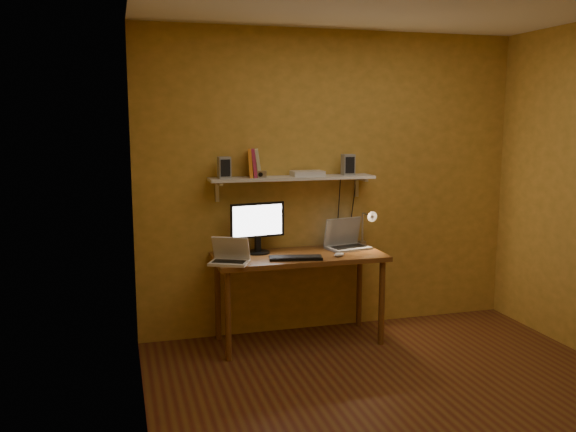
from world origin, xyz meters
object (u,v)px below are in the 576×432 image
object	(u,v)px
desk_lamp	(368,223)
router	(307,173)
wall_shelf	(292,178)
laptop	(346,240)
monitor	(258,225)
speaker_left	(224,168)
netbook	(230,256)
desk	(299,265)
shelf_camera	(260,174)
keyboard	(296,258)
speaker_right	(348,165)
mouse	(339,255)

from	to	relation	value
desk_lamp	router	xyz separation A→B (m)	(-0.53, 0.07, 0.44)
wall_shelf	laptop	bearing A→B (deg)	-8.15
monitor	speaker_left	world-z (taller)	speaker_left
netbook	desk_lamp	distance (m)	1.30
desk	monitor	size ratio (longest dim) A/B	3.02
shelf_camera	keyboard	bearing A→B (deg)	-54.68
speaker_right	router	size ratio (longest dim) A/B	0.67
keyboard	router	size ratio (longest dim) A/B	1.58
shelf_camera	wall_shelf	bearing A→B (deg)	11.14
router	netbook	bearing A→B (deg)	-154.37
desk	mouse	xyz separation A→B (m)	(0.29, -0.17, 0.10)
laptop	netbook	bearing A→B (deg)	-177.46
monitor	speaker_left	bearing A→B (deg)	160.56
keyboard	desk_lamp	size ratio (longest dim) A/B	1.12
mouse	desk_lamp	distance (m)	0.51
desk	monitor	distance (m)	0.47
mouse	shelf_camera	xyz separation A→B (m)	(-0.58, 0.31, 0.64)
laptop	netbook	world-z (taller)	laptop
monitor	wall_shelf	bearing A→B (deg)	1.52
laptop	desk_lamp	size ratio (longest dim) A/B	1.04
netbook	laptop	bearing A→B (deg)	41.09
mouse	speaker_left	size ratio (longest dim) A/B	0.51
keyboard	router	distance (m)	0.76
desk	speaker_right	world-z (taller)	speaker_right
wall_shelf	keyboard	world-z (taller)	wall_shelf
wall_shelf	monitor	world-z (taller)	wall_shelf
monitor	speaker_right	bearing A→B (deg)	-4.96
monitor	desk_lamp	size ratio (longest dim) A/B	1.24
wall_shelf	speaker_right	world-z (taller)	speaker_right
keyboard	shelf_camera	bearing A→B (deg)	136.75
netbook	mouse	size ratio (longest dim) A/B	3.90
shelf_camera	mouse	bearing A→B (deg)	-27.93
monitor	keyboard	size ratio (longest dim) A/B	1.11
wall_shelf	mouse	xyz separation A→B (m)	(0.29, -0.36, -0.59)
speaker_left	desk	bearing A→B (deg)	-20.62
laptop	mouse	size ratio (longest dim) A/B	4.37
monitor	speaker_left	xyz separation A→B (m)	(-0.26, 0.05, 0.48)
desk_lamp	router	size ratio (longest dim) A/B	1.41
desk_lamp	speaker_right	bearing A→B (deg)	158.52
laptop	router	size ratio (longest dim) A/B	1.47
desk_lamp	keyboard	bearing A→B (deg)	-158.66
wall_shelf	laptop	distance (m)	0.71
desk	keyboard	world-z (taller)	keyboard
netbook	keyboard	size ratio (longest dim) A/B	0.83
router	mouse	bearing A→B (deg)	-66.88
monitor	speaker_left	distance (m)	0.55
desk_lamp	mouse	bearing A→B (deg)	-141.66
desk_lamp	speaker_left	bearing A→B (deg)	177.24
netbook	keyboard	distance (m)	0.53
netbook	shelf_camera	world-z (taller)	shelf_camera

